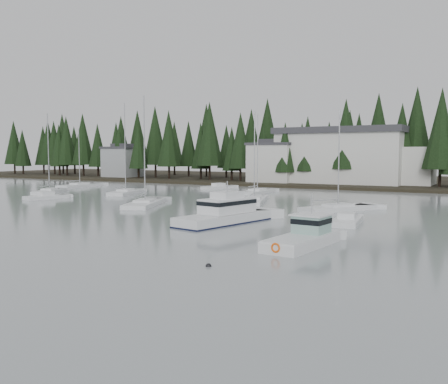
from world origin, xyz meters
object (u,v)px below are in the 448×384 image
Objects in this scene: sailboat_5 at (126,193)px; runabout_0 at (46,198)px; cabin_cruiser_center at (225,216)px; runabout_3 at (218,188)px; house_west at (273,162)px; sailboat_10 at (257,193)px; runabout_1 at (347,222)px; sailboat_6 at (145,205)px; sailboat_11 at (338,210)px; sailboat_8 at (80,187)px; harbor_inn at (351,156)px; sailboat_4 at (49,192)px; sailboat_7 at (254,202)px; lobster_boat_teal at (304,239)px; house_far_west at (122,161)px.

sailboat_5 is 2.35× the size of runabout_0.
cabin_cruiser_center reaches higher than runabout_3.
sailboat_10 reaches higher than house_west.
sailboat_6 is at bearing 74.17° from runabout_1.
sailboat_11 reaches higher than runabout_0.
sailboat_5 is 18.31m from sailboat_6.
sailboat_8 reaches higher than runabout_3.
sailboat_5 reaches higher than runabout_3.
cabin_cruiser_center is (4.73, -57.90, -5.11)m from harbor_inn.
sailboat_10 reaches higher than runabout_1.
sailboat_10 is 1.82× the size of runabout_3.
sailboat_4 reaches higher than sailboat_11.
runabout_0 is (-39.48, -6.22, 0.08)m from sailboat_11.
runabout_3 is (-16.69, 19.23, 0.07)m from sailboat_7.
house_west is 0.32× the size of harbor_inn.
runabout_0 and runabout_3 have the same top height.
lobster_boat_teal is 45.02m from sailboat_10.
lobster_boat_teal is at bearing 174.38° from runabout_1.
sailboat_6 is (25.49, -7.54, -0.01)m from sailboat_4.
runabout_1 is (43.31, -3.60, 0.00)m from runabout_0.
runabout_3 is (-6.88, 29.34, 0.07)m from sailboat_6.
sailboat_8 is (-48.31, 29.19, -0.61)m from cabin_cruiser_center.
sailboat_11 reaches higher than runabout_3.
house_far_west is 0.79× the size of cabin_cruiser_center.
runabout_1 is (9.76, 5.05, -0.53)m from cabin_cruiser_center.
house_far_west is at bearing -178.65° from harbor_inn.
cabin_cruiser_center is at bearing -132.25° from runabout_3.
cabin_cruiser_center is (61.77, -56.56, -3.74)m from house_far_west.
sailboat_11 is (54.24, -14.32, 0.00)m from sailboat_8.
house_far_west is 0.69× the size of sailboat_7.
cabin_cruiser_center is at bearing -171.97° from sailboat_11.
sailboat_8 is (-18.56, 8.37, -0.04)m from sailboat_5.
sailboat_4 is at bearing 71.13° from lobster_boat_teal.
cabin_cruiser_center is at bearing 178.80° from sailboat_7.
sailboat_10 is 24.97m from sailboat_11.
house_far_west is 1.36× the size of runabout_0.
harbor_inn is 2.14× the size of sailboat_6.
sailboat_7 reaches higher than harbor_inn.
sailboat_4 is 1.15× the size of sailboat_8.
runabout_0 is (-13.78, -45.91, -4.52)m from house_west.
house_west is at bearing -167.48° from harbor_inn.
sailboat_10 is (36.01, 2.74, 0.02)m from sailboat_8.
sailboat_7 is (9.81, 10.10, -0.00)m from sailboat_6.
runabout_0 is 31.15m from runabout_3.
sailboat_7 is 14.51m from sailboat_10.
sailboat_4 is 1.85× the size of runabout_3.
sailboat_10 is at bearing -71.73° from house_west.
cabin_cruiser_center is at bearing 109.35° from runabout_1.
sailboat_8 is at bearing 63.49° from lobster_boat_teal.
cabin_cruiser_center is 0.73× the size of sailboat_5.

